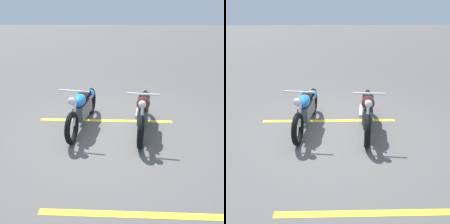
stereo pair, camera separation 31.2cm
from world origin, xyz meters
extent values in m
plane|color=#514F4C|center=(0.00, 0.00, 0.00)|extent=(60.00, 60.00, 0.00)
torus|color=black|center=(0.48, -0.80, 0.34)|extent=(0.68, 0.22, 0.67)
torus|color=black|center=(-1.06, -0.55, 0.34)|extent=(0.68, 0.22, 0.67)
cube|color=#59595E|center=(-0.34, -0.67, 0.42)|extent=(0.86, 0.35, 0.32)
ellipsoid|color=blue|center=(-0.08, -0.71, 0.72)|extent=(0.56, 0.36, 0.24)
ellipsoid|color=blue|center=(-0.91, -0.58, 0.56)|extent=(0.59, 0.33, 0.22)
cube|color=black|center=(-0.47, -0.65, 0.70)|extent=(0.47, 0.31, 0.09)
cylinder|color=silver|center=(0.25, -0.77, 0.60)|extent=(0.27, 0.10, 0.56)
cylinder|color=silver|center=(0.20, -0.76, 1.02)|extent=(0.14, 0.62, 0.04)
sphere|color=silver|center=(0.40, -0.79, 0.88)|extent=(0.15, 0.15, 0.15)
cylinder|color=silver|center=(-0.76, -0.74, 0.26)|extent=(0.71, 0.20, 0.09)
torus|color=black|center=(0.65, 0.56, 0.34)|extent=(0.68, 0.21, 0.67)
torus|color=black|center=(-0.90, 0.80, 0.34)|extent=(0.68, 0.21, 0.67)
cube|color=#59595E|center=(-0.17, 0.69, 0.42)|extent=(0.86, 0.35, 0.32)
ellipsoid|color=black|center=(0.09, 0.64, 0.72)|extent=(0.56, 0.36, 0.24)
ellipsoid|color=black|center=(-0.74, 0.77, 0.56)|extent=(0.59, 0.32, 0.22)
cube|color=black|center=(-0.30, 0.71, 0.70)|extent=(0.47, 0.30, 0.09)
cylinder|color=silver|center=(0.42, 0.59, 0.60)|extent=(0.27, 0.10, 0.56)
cylinder|color=silver|center=(0.37, 0.60, 1.02)|extent=(0.13, 0.62, 0.04)
sphere|color=silver|center=(0.57, 0.57, 0.88)|extent=(0.15, 0.15, 0.15)
cylinder|color=silver|center=(-0.59, 0.61, 0.26)|extent=(0.71, 0.20, 0.09)
cube|color=yellow|center=(-0.61, -0.16, 0.00)|extent=(0.22, 3.20, 0.01)
cube|color=yellow|center=(2.43, 0.62, 0.00)|extent=(0.22, 3.20, 0.01)
camera|label=1|loc=(5.12, 0.06, 2.65)|focal=41.70mm
camera|label=2|loc=(5.12, -0.26, 2.65)|focal=41.70mm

